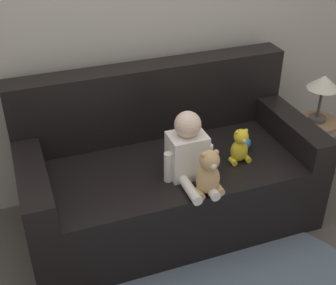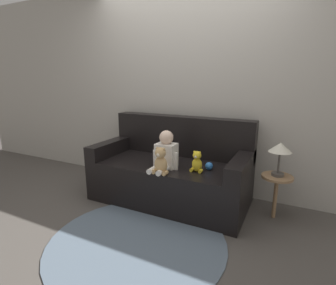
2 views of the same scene
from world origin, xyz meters
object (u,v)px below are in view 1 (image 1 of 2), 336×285
at_px(couch, 166,173).
at_px(person_baby, 188,151).
at_px(teddy_bear_brown, 208,174).
at_px(side_table, 320,102).
at_px(plush_toy_side, 240,147).
at_px(toy_ball, 244,143).

height_order(couch, person_baby, couch).
distance_m(person_baby, teddy_bear_brown, 0.20).
distance_m(person_baby, side_table, 1.14).
distance_m(couch, plush_toy_side, 0.50).
bearing_deg(teddy_bear_brown, person_baby, 101.92).
xyz_separation_m(teddy_bear_brown, plush_toy_side, (0.31, 0.22, -0.03)).
relative_size(person_baby, teddy_bear_brown, 1.46).
height_order(couch, toy_ball, couch).
bearing_deg(couch, teddy_bear_brown, -79.17).
bearing_deg(couch, plush_toy_side, -28.85).
bearing_deg(couch, side_table, 3.10).
xyz_separation_m(teddy_bear_brown, toy_ball, (0.40, 0.33, -0.09)).
bearing_deg(plush_toy_side, side_table, 20.01).
relative_size(person_baby, plush_toy_side, 1.83).
relative_size(toy_ball, side_table, 0.10).
height_order(person_baby, toy_ball, person_baby).
xyz_separation_m(couch, person_baby, (0.04, -0.24, 0.30)).
bearing_deg(plush_toy_side, couch, 151.15).
xyz_separation_m(person_baby, plush_toy_side, (0.35, 0.03, -0.06)).
bearing_deg(person_baby, couch, 99.98).
height_order(couch, side_table, couch).
relative_size(teddy_bear_brown, plush_toy_side, 1.25).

